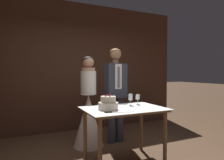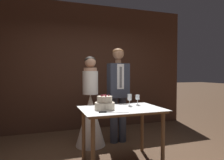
% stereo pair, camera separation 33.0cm
% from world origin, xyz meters
% --- Properties ---
extents(wall_back, '(5.09, 0.12, 2.94)m').
position_xyz_m(wall_back, '(0.00, 2.22, 1.47)').
color(wall_back, '#472B1E').
rests_on(wall_back, ground_plane).
extents(cake_table, '(1.18, 0.80, 0.81)m').
position_xyz_m(cake_table, '(0.12, 0.20, 0.71)').
color(cake_table, brown).
rests_on(cake_table, ground_plane).
extents(tiered_cake, '(0.28, 0.28, 0.21)m').
position_xyz_m(tiered_cake, '(-0.14, 0.18, 0.90)').
color(tiered_cake, beige).
rests_on(tiered_cake, cake_table).
extents(cake_knife, '(0.38, 0.12, 0.02)m').
position_xyz_m(cake_knife, '(-0.17, -0.04, 0.82)').
color(cake_knife, silver).
rests_on(cake_knife, cake_table).
extents(wine_glass_near, '(0.07, 0.07, 0.18)m').
position_xyz_m(wine_glass_near, '(0.32, 0.36, 0.94)').
color(wine_glass_near, silver).
rests_on(wine_glass_near, cake_table).
extents(wine_glass_middle, '(0.07, 0.07, 0.17)m').
position_xyz_m(wine_glass_middle, '(0.48, 0.40, 0.93)').
color(wine_glass_middle, silver).
rests_on(wine_glass_middle, cake_table).
extents(bride, '(0.54, 0.54, 1.63)m').
position_xyz_m(bride, '(-0.15, 1.06, 0.60)').
color(bride, white).
rests_on(bride, ground_plane).
extents(groom, '(0.38, 0.25, 1.79)m').
position_xyz_m(groom, '(0.39, 1.06, 1.01)').
color(groom, '#333847').
rests_on(groom, ground_plane).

